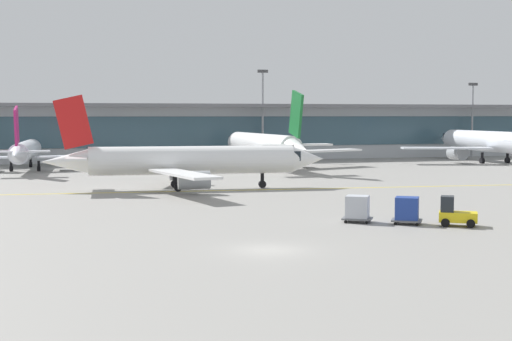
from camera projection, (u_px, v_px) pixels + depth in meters
ground_plane at (269, 250)px, 43.32m from camera, size 400.00×400.00×0.00m
taxiway_centreline_stripe at (196, 191)px, 76.60m from camera, size 109.67×9.29×0.01m
terminal_concourse at (121, 132)px, 125.75m from camera, size 192.09×11.00×9.60m
gate_airplane_1 at (26, 151)px, 104.19m from camera, size 25.01×26.97×8.93m
gate_airplane_2 at (263, 146)px, 108.71m from camera, size 30.75×33.08×10.96m
gate_airplane_3 at (490, 142)px, 121.29m from camera, size 31.34×33.67×11.16m
taxiing_regional_jet at (189, 161)px, 78.23m from camera, size 29.67×27.50×9.82m
baggage_tug at (455, 213)px, 52.54m from camera, size 2.95×2.58×2.10m
cargo_dolly_lead at (407, 209)px, 53.41m from camera, size 2.63×2.46×1.94m
cargo_dolly_trailing at (357, 208)px, 54.35m from camera, size 2.63×2.46×1.94m
apron_light_mast_2 at (263, 111)px, 126.06m from camera, size 1.80×0.36×15.30m
apron_light_mast_3 at (472, 116)px, 136.91m from camera, size 1.80×0.36×13.57m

